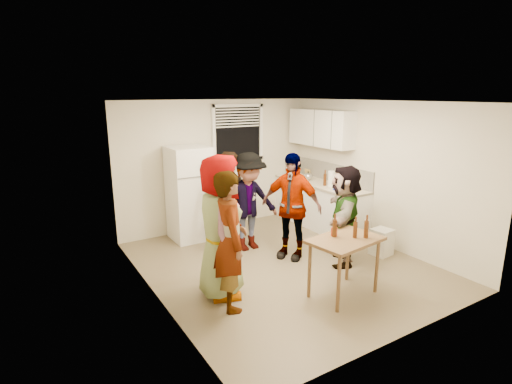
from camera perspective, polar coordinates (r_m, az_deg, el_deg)
room at (r=6.38m, az=3.86°, el=-10.32°), size 4.00×4.50×2.50m
window at (r=7.96m, az=-2.58°, el=8.43°), size 1.12×0.10×1.06m
refrigerator at (r=7.32m, az=-9.45°, el=-0.19°), size 0.70×0.70×1.70m
counter_lower at (r=8.07m, az=9.02°, el=-1.92°), size 0.60×2.20×0.86m
countertop at (r=7.96m, az=9.15°, el=1.19°), size 0.64×2.22×0.04m
backsplash at (r=8.11m, az=10.73°, el=2.80°), size 0.03×2.20×0.36m
upper_cabinets at (r=8.03m, az=9.22°, el=9.03°), size 0.34×1.60×0.70m
kettle at (r=8.16m, az=7.44°, el=1.71°), size 0.24×0.20×0.19m
paper_towel at (r=7.70m, az=10.68°, el=0.84°), size 0.13×0.13×0.29m
wine_bottle at (r=8.61m, az=5.85°, el=2.40°), size 0.08×0.08×0.32m
beer_bottle_counter at (r=7.71m, az=9.78°, el=0.90°), size 0.06×0.06×0.23m
blue_cup at (r=7.41m, az=11.23°, el=0.28°), size 0.08×0.08×0.11m
picture_frame at (r=8.58m, az=7.39°, el=2.80°), size 0.02×0.17×0.14m
trash_bin at (r=6.96m, az=17.51°, el=-6.60°), size 0.33×0.33×0.44m
serving_table at (r=5.64m, az=12.20°, el=-14.08°), size 1.02×0.75×0.79m
beer_bottle_table at (r=5.37m, az=13.92°, el=-6.35°), size 0.05×0.05×0.21m
red_cup at (r=5.38m, az=11.06°, el=-6.16°), size 0.08×0.08×0.11m
guest_grey at (r=5.55m, az=-4.89°, el=-14.28°), size 2.10×1.56×0.60m
guest_stripe at (r=5.27m, az=-3.53°, el=-15.88°), size 1.86×1.13×0.42m
guest_back_left at (r=7.02m, az=-3.36°, el=-7.97°), size 1.52×1.87×0.64m
guest_back_right at (r=6.99m, az=-1.04°, el=-8.03°), size 1.10×1.69×0.62m
guest_black at (r=6.68m, az=4.88°, el=-9.15°), size 2.00×1.76×0.42m
guest_orange at (r=6.60m, az=12.19°, el=-9.75°), size 2.14×2.13×0.46m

